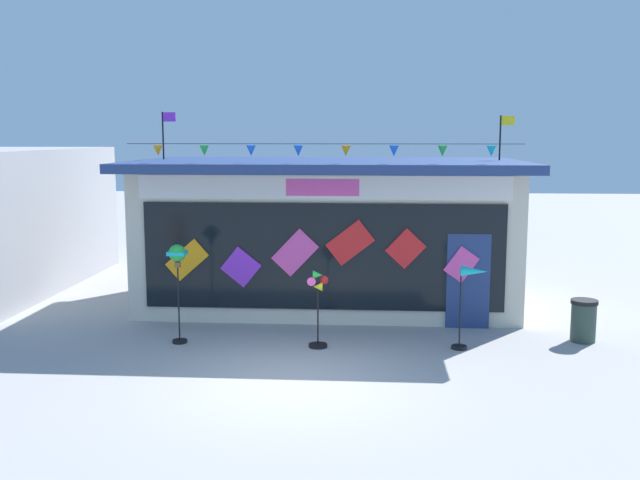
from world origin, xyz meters
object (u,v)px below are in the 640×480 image
wind_spinner_far_left (178,263)px  trash_bin (583,320)px  wind_spinner_left (318,300)px  kite_shop_building (329,231)px  wind_spinner_center_left (470,289)px

wind_spinner_far_left → trash_bin: (7.90, 0.65, -1.16)m
wind_spinner_far_left → wind_spinner_left: (2.72, -0.12, -0.66)m
kite_shop_building → wind_spinner_far_left: 4.55m
wind_spinner_left → wind_spinner_center_left: size_ratio=0.94×
wind_spinner_left → trash_bin: wind_spinner_left is taller
wind_spinner_center_left → trash_bin: bearing=16.3°
wind_spinner_left → wind_spinner_far_left: bearing=177.4°
wind_spinner_far_left → wind_spinner_left: bearing=-2.6°
wind_spinner_far_left → wind_spinner_center_left: size_ratio=1.22×
wind_spinner_center_left → trash_bin: (2.31, 0.67, -0.74)m
wind_spinner_far_left → wind_spinner_left: size_ratio=1.30×
kite_shop_building → wind_spinner_far_left: bearing=-126.5°
wind_spinner_center_left → trash_bin: size_ratio=1.91×
kite_shop_building → trash_bin: bearing=-30.0°
kite_shop_building → wind_spinner_center_left: (2.88, -3.68, -0.58)m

